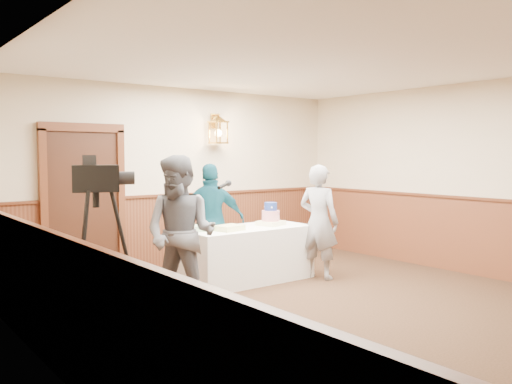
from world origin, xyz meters
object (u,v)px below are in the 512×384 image
at_px(sheet_cake_green, 198,228).
at_px(assistant_p, 212,221).
at_px(tiered_cake, 271,216).
at_px(interviewer, 181,234).
at_px(display_table, 247,254).
at_px(baker, 319,222).
at_px(tv_camera_rig, 97,265).
at_px(sheet_cake_yellow, 229,228).

height_order(sheet_cake_green, assistant_p, assistant_p).
xyz_separation_m(tiered_cake, interviewer, (-1.86, -0.71, -0.00)).
relative_size(display_table, interviewer, 1.03).
height_order(tiered_cake, assistant_p, assistant_p).
xyz_separation_m(baker, assistant_p, (-1.18, 0.96, 0.01)).
relative_size(sheet_cake_green, assistant_p, 0.20).
bearing_deg(tiered_cake, tv_camera_rig, -158.85).
relative_size(baker, tv_camera_rig, 0.97).
distance_m(sheet_cake_yellow, sheet_cake_green, 0.41).
height_order(tiered_cake, baker, baker).
height_order(display_table, tiered_cake, tiered_cake).
xyz_separation_m(display_table, baker, (0.90, -0.49, 0.43)).
bearing_deg(sheet_cake_yellow, display_table, 16.48).
bearing_deg(tiered_cake, sheet_cake_green, 173.11).
distance_m(display_table, tv_camera_rig, 2.87).
xyz_separation_m(sheet_cake_yellow, interviewer, (-1.09, -0.63, 0.09)).
bearing_deg(tiered_cake, display_table, 175.70).
bearing_deg(sheet_cake_green, interviewer, -131.43).
distance_m(tiered_cake, assistant_p, 0.84).
bearing_deg(baker, tv_camera_rig, 83.02).
relative_size(sheet_cake_yellow, assistant_p, 0.21).
relative_size(display_table, assistant_p, 1.11).
bearing_deg(tv_camera_rig, sheet_cake_green, 54.38).
xyz_separation_m(sheet_cake_yellow, assistant_p, (0.10, 0.58, 0.03)).
xyz_separation_m(display_table, sheet_cake_green, (-0.72, 0.11, 0.41)).
bearing_deg(interviewer, display_table, 81.85).
xyz_separation_m(display_table, sheet_cake_yellow, (-0.37, -0.11, 0.41)).
height_order(sheet_cake_yellow, baker, baker).
relative_size(tiered_cake, sheet_cake_green, 1.21).
xyz_separation_m(tiered_cake, sheet_cake_green, (-1.11, 0.13, -0.09)).
distance_m(sheet_cake_yellow, tv_camera_rig, 2.46).
height_order(sheet_cake_yellow, tv_camera_rig, tv_camera_rig).
distance_m(sheet_cake_green, tv_camera_rig, 2.27).
bearing_deg(baker, assistant_p, 32.51).
bearing_deg(sheet_cake_green, tv_camera_rig, -145.43).
height_order(assistant_p, tv_camera_rig, tv_camera_rig).
bearing_deg(assistant_p, display_table, 142.99).
distance_m(assistant_p, tv_camera_rig, 2.84).
bearing_deg(tv_camera_rig, baker, 31.10).
xyz_separation_m(sheet_cake_green, assistant_p, (0.44, 0.37, 0.03)).
bearing_deg(tv_camera_rig, assistant_p, 55.42).
bearing_deg(interviewer, assistant_p, 100.65).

